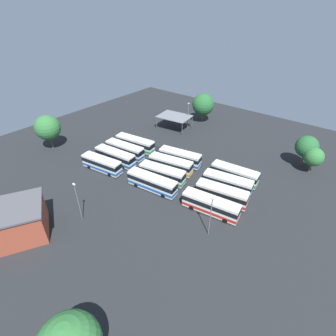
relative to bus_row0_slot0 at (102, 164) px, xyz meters
name	(u,v)px	position (x,y,z in m)	size (l,w,h in m)	color
ground_plane	(167,175)	(13.60, 8.02, -1.87)	(106.27, 106.27, 0.00)	black
bus_row0_slot0	(102,164)	(0.00, 0.00, 0.00)	(10.83, 4.13, 3.54)	silver
bus_row0_slot1	(115,156)	(-0.15, 4.35, 0.00)	(11.45, 3.80, 3.54)	silver
bus_row0_slot2	(125,150)	(-0.84, 8.33, 0.00)	(11.34, 3.82, 3.54)	silver
bus_row0_slot3	(135,143)	(-1.24, 12.54, 0.00)	(11.76, 4.13, 3.54)	silver
bus_row1_slot0	(152,182)	(14.51, 1.94, 0.00)	(11.72, 4.07, 3.54)	silver
bus_row1_slot1	(162,173)	(14.00, 5.98, 0.00)	(11.08, 4.59, 3.54)	silver
bus_row1_slot2	(171,164)	(13.15, 10.20, 0.00)	(11.01, 4.63, 3.54)	silver
bus_row1_slot3	(180,157)	(12.84, 14.31, 0.00)	(11.03, 4.55, 3.54)	silver
bus_row2_slot0	(211,205)	(28.18, 3.54, 0.00)	(11.44, 4.11, 3.54)	silver
bus_row2_slot1	(222,194)	(28.15, 7.90, 0.00)	(10.83, 4.45, 3.54)	silver
bus_row2_slot2	(228,183)	(27.32, 12.01, 0.00)	(10.78, 4.41, 3.54)	silver
bus_row2_slot3	(234,174)	(26.92, 16.07, 0.00)	(10.77, 3.63, 3.54)	silver
depot_building	(21,221)	(5.41, -21.69, 1.23)	(11.56, 11.36, 6.17)	#99422D
maintenance_shelter	(174,117)	(-1.38, 30.49, 2.16)	(10.74, 8.46, 4.22)	slate
lamp_post_far_corner	(188,115)	(1.74, 33.50, 2.68)	(0.56, 0.28, 8.27)	slate
lamp_post_by_building	(211,215)	(30.83, -1.46, 2.67)	(0.56, 0.28, 8.25)	slate
lamp_post_mid_lot	(78,201)	(10.45, -13.33, 2.79)	(0.56, 0.28, 8.48)	slate
tree_east_edge	(48,128)	(-19.94, -1.43, 4.31)	(6.76, 6.76, 9.57)	brown
tree_north_edge	(307,147)	(37.14, 32.55, 3.50)	(5.34, 5.34, 8.05)	brown
tree_west_edge	(203,105)	(2.46, 41.10, 4.04)	(7.19, 7.19, 9.52)	brown
tree_northeast	(314,157)	(39.45, 30.76, 2.35)	(4.46, 4.46, 6.47)	brown
puddle_between_rows	(199,165)	(17.25, 16.63, -1.86)	(1.60, 1.60, 0.01)	black
puddle_near_shelter	(153,150)	(2.70, 15.54, -1.86)	(4.15, 4.15, 0.01)	black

